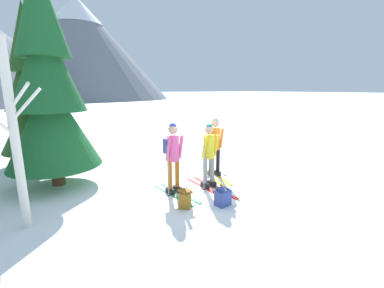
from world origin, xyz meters
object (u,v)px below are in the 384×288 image
object	(u,v)px
skier_in_yellow	(209,154)
skier_in_orange	(215,144)
backpack_on_snow_beside	(223,197)
pine_tree_near	(48,88)
backpack_on_snow_front	(185,199)
skier_in_pink	(173,154)
pine_tree_mid	(32,94)
birch_tree_tall	(15,136)

from	to	relation	value
skier_in_yellow	skier_in_orange	world-z (taller)	skier_in_orange
skier_in_orange	backpack_on_snow_beside	world-z (taller)	skier_in_orange
pine_tree_near	backpack_on_snow_front	bearing A→B (deg)	-53.21
pine_tree_near	skier_in_pink	bearing A→B (deg)	-42.24
skier_in_pink	skier_in_yellow	world-z (taller)	skier_in_pink
skier_in_yellow	backpack_on_snow_front	xyz separation A→B (m)	(-1.09, -0.64, -0.72)
pine_tree_near	pine_tree_mid	size ratio (longest dim) A/B	1.07
skier_in_orange	birch_tree_tall	world-z (taller)	birch_tree_tall
pine_tree_near	birch_tree_tall	bearing A→B (deg)	-108.18
skier_in_yellow	skier_in_orange	xyz separation A→B (m)	(0.66, 0.64, 0.07)
skier_in_pink	pine_tree_mid	bearing A→B (deg)	120.31
skier_in_pink	birch_tree_tall	world-z (taller)	birch_tree_tall
skier_in_pink	pine_tree_near	bearing A→B (deg)	137.76
backpack_on_snow_front	pine_tree_near	bearing A→B (deg)	126.79
skier_in_pink	pine_tree_mid	size ratio (longest dim) A/B	0.34
pine_tree_near	pine_tree_mid	world-z (taller)	pine_tree_near
birch_tree_tall	backpack_on_snow_beside	distance (m)	4.15
pine_tree_near	backpack_on_snow_front	distance (m)	4.38
skier_in_orange	pine_tree_mid	bearing A→B (deg)	136.12
skier_in_yellow	pine_tree_mid	world-z (taller)	pine_tree_mid
pine_tree_mid	backpack_on_snow_front	bearing A→B (deg)	-64.86
pine_tree_mid	backpack_on_snow_front	distance (m)	6.36
skier_in_yellow	backpack_on_snow_front	world-z (taller)	skier_in_yellow
skier_in_pink	skier_in_orange	size ratio (longest dim) A/B	1.01
skier_in_pink	backpack_on_snow_front	distance (m)	1.15
skier_in_yellow	pine_tree_near	xyz separation A→B (m)	(-3.30, 2.32, 1.63)
skier_in_orange	backpack_on_snow_front	distance (m)	2.31
skier_in_yellow	backpack_on_snow_front	distance (m)	1.46
backpack_on_snow_front	skier_in_yellow	bearing A→B (deg)	30.48
skier_in_pink	skier_in_yellow	bearing A→B (deg)	-10.38
skier_in_yellow	pine_tree_near	distance (m)	4.35
birch_tree_tall	backpack_on_snow_front	xyz separation A→B (m)	(2.92, -0.80, -1.55)
skier_in_yellow	birch_tree_tall	distance (m)	4.10
pine_tree_mid	backpack_on_snow_front	world-z (taller)	pine_tree_mid
backpack_on_snow_front	backpack_on_snow_beside	bearing A→B (deg)	-26.45
skier_in_pink	pine_tree_near	size ratio (longest dim) A/B	0.31
pine_tree_mid	birch_tree_tall	xyz separation A→B (m)	(-0.38, -4.61, -0.63)
skier_in_yellow	backpack_on_snow_front	bearing A→B (deg)	-149.52
pine_tree_near	backpack_on_snow_beside	xyz separation A→B (m)	(2.96, -3.33, -2.35)
skier_in_orange	backpack_on_snow_front	world-z (taller)	skier_in_orange
skier_in_orange	pine_tree_mid	world-z (taller)	pine_tree_mid
skier_in_yellow	backpack_on_snow_beside	size ratio (longest dim) A/B	4.72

